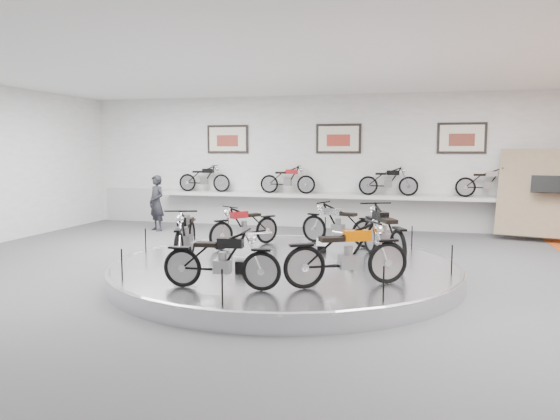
% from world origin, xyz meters
% --- Properties ---
extents(floor, '(16.00, 16.00, 0.00)m').
position_xyz_m(floor, '(0.00, 0.00, 0.00)').
color(floor, '#505053').
rests_on(floor, ground).
extents(ceiling, '(16.00, 16.00, 0.00)m').
position_xyz_m(ceiling, '(0.00, 0.00, 4.00)').
color(ceiling, white).
rests_on(ceiling, wall_back).
extents(wall_back, '(16.00, 0.00, 16.00)m').
position_xyz_m(wall_back, '(0.00, 7.00, 2.00)').
color(wall_back, white).
rests_on(wall_back, floor).
extents(dado_band, '(15.68, 0.04, 1.10)m').
position_xyz_m(dado_band, '(0.00, 6.98, 0.55)').
color(dado_band, '#BCBCBA').
rests_on(dado_band, floor).
extents(display_platform, '(6.40, 6.40, 0.30)m').
position_xyz_m(display_platform, '(0.00, 0.30, 0.15)').
color(display_platform, silver).
rests_on(display_platform, floor).
extents(platform_rim, '(6.40, 6.40, 0.10)m').
position_xyz_m(platform_rim, '(0.00, 0.30, 0.27)').
color(platform_rim, '#B2B2BA').
rests_on(platform_rim, display_platform).
extents(shelf, '(11.00, 0.55, 0.10)m').
position_xyz_m(shelf, '(0.00, 6.70, 1.00)').
color(shelf, silver).
rests_on(shelf, wall_back).
extents(poster_left, '(1.35, 0.06, 0.88)m').
position_xyz_m(poster_left, '(-3.50, 6.96, 2.70)').
color(poster_left, '#EBE4C9').
rests_on(poster_left, wall_back).
extents(poster_center, '(1.35, 0.06, 0.88)m').
position_xyz_m(poster_center, '(0.00, 6.96, 2.70)').
color(poster_center, '#EBE4C9').
rests_on(poster_center, wall_back).
extents(poster_right, '(1.35, 0.06, 0.88)m').
position_xyz_m(poster_right, '(3.50, 6.96, 2.70)').
color(poster_right, '#EBE4C9').
rests_on(poster_right, wall_back).
extents(display_panel, '(2.56, 1.52, 2.30)m').
position_xyz_m(display_panel, '(5.60, 6.10, 1.25)').
color(display_panel, '#948561').
rests_on(display_panel, floor).
extents(shelf_bike_a, '(1.22, 0.43, 0.73)m').
position_xyz_m(shelf_bike_a, '(-4.20, 6.70, 1.42)').
color(shelf_bike_a, black).
rests_on(shelf_bike_a, shelf).
extents(shelf_bike_b, '(1.22, 0.43, 0.73)m').
position_xyz_m(shelf_bike_b, '(-1.50, 6.70, 1.42)').
color(shelf_bike_b, maroon).
rests_on(shelf_bike_b, shelf).
extents(shelf_bike_c, '(1.22, 0.43, 0.73)m').
position_xyz_m(shelf_bike_c, '(1.50, 6.70, 1.42)').
color(shelf_bike_c, black).
rests_on(shelf_bike_c, shelf).
extents(shelf_bike_d, '(1.22, 0.43, 0.73)m').
position_xyz_m(shelf_bike_d, '(4.20, 6.70, 1.42)').
color(shelf_bike_d, silver).
rests_on(shelf_bike_d, shelf).
extents(bike_a, '(1.33, 1.91, 1.06)m').
position_xyz_m(bike_a, '(1.75, 0.93, 0.83)').
color(bike_a, black).
rests_on(bike_a, display_platform).
extents(bike_b, '(1.69, 1.09, 0.94)m').
position_xyz_m(bike_b, '(0.70, 2.37, 0.77)').
color(bike_b, silver).
rests_on(bike_b, display_platform).
extents(bike_c, '(1.32, 1.57, 0.90)m').
position_xyz_m(bike_c, '(-1.23, 1.68, 0.75)').
color(bike_c, maroon).
rests_on(bike_c, display_platform).
extents(bike_d, '(1.02, 1.82, 1.01)m').
position_xyz_m(bike_d, '(-1.82, -0.06, 0.81)').
color(bike_d, black).
rests_on(bike_d, display_platform).
extents(bike_e, '(1.57, 0.64, 0.91)m').
position_xyz_m(bike_e, '(-0.45, -1.82, 0.75)').
color(bike_e, black).
rests_on(bike_e, display_platform).
extents(bike_f, '(1.78, 1.34, 1.00)m').
position_xyz_m(bike_f, '(1.34, -1.18, 0.80)').
color(bike_f, '#CA5900').
rests_on(bike_f, display_platform).
extents(visitor, '(0.71, 0.64, 1.63)m').
position_xyz_m(visitor, '(-5.08, 5.16, 0.82)').
color(visitor, black).
rests_on(visitor, floor).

